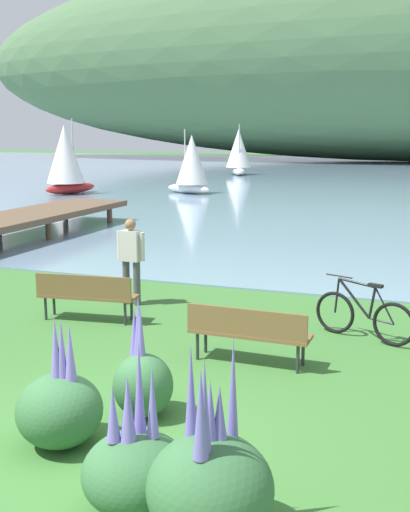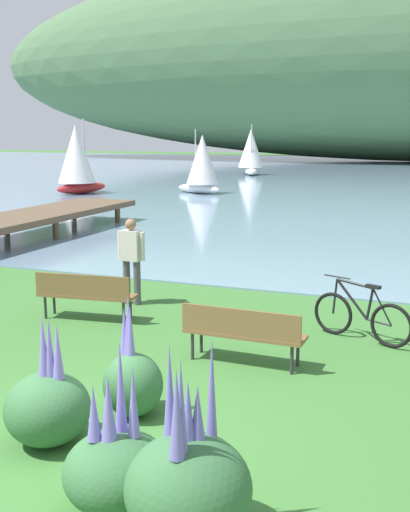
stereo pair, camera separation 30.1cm
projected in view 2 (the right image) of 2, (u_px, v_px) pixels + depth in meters
ground_plane at (86, 444)px, 6.90m from camera, size 200.00×200.00×0.00m
bay_water at (404, 176)px, 50.08m from camera, size 180.00×80.00×0.04m
park_bench_near_camera at (85, 292)px, 11.36m from camera, size 1.84×0.69×0.88m
park_bench_further_along at (243, 330)px, 9.17m from camera, size 1.81×0.53×0.88m
bicycle_leaning_near_bench at (361, 317)px, 10.26m from camera, size 1.68×0.68×1.01m
person_at_shoreline at (131, 256)px, 12.38m from camera, size 0.61×0.24×1.71m
echium_bush_closest_to_camera at (188, 484)px, 5.23m from camera, size 1.07×1.07×1.71m
echium_bush_beside_closest at (48, 406)px, 6.84m from camera, size 0.94×0.94×1.47m
echium_bush_mid_cluster at (117, 468)px, 5.65m from camera, size 0.98×0.98×1.56m
echium_bush_far_cluster at (133, 380)px, 7.53m from camera, size 0.72×0.72×1.48m
sailboat_nearest_to_shore at (202, 163)px, 34.74m from camera, size 3.10×2.30×3.53m
sailboat_mid_bay at (77, 159)px, 34.57m from camera, size 2.55×3.63×4.10m
sailboat_toward_hillside at (251, 151)px, 50.44m from camera, size 2.61×3.51×3.99m
pier_dock at (30, 217)px, 20.23m from camera, size 2.40×10.00×0.80m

